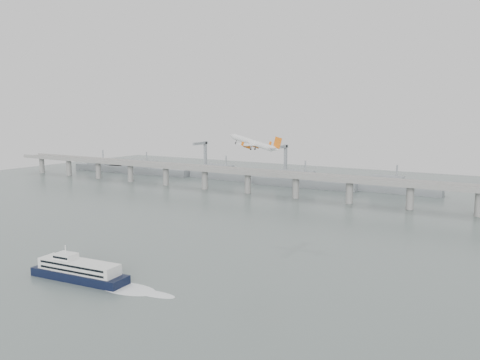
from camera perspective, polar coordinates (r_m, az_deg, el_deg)
The scene contains 5 objects.
ground at distance 276.60m, azimuth -6.02°, elevation -8.77°, with size 900.00×900.00×0.00m, color #586663.
bridge at distance 445.26m, azimuth 9.65°, elevation -0.11°, with size 800.00×22.00×23.90m.
distant_fleet at distance 575.69m, azimuth -2.29°, elevation 0.68°, with size 453.00×60.90×40.00m.
ferry at distance 253.26m, azimuth -17.61°, elevation -9.70°, with size 83.26×19.45×15.70m.
airliner at distance 323.87m, azimuth 1.60°, elevation 4.16°, with size 39.35×35.43×12.13m.
Camera 1 is at (161.84, -209.69, 79.67)m, focal length 38.00 mm.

